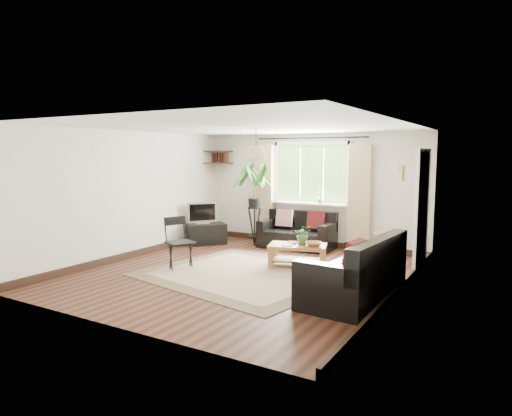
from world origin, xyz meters
The scene contains 24 objects.
floor centered at (0.00, 0.00, 0.00)m, with size 5.50×5.50×0.00m, color black.
ceiling centered at (0.00, 0.00, 2.40)m, with size 5.50×5.50×0.00m, color white.
wall_back centered at (0.00, 2.75, 1.20)m, with size 5.00×0.02×2.40m, color silver.
wall_front centered at (0.00, -2.75, 1.20)m, with size 5.00×0.02×2.40m, color silver.
wall_left centered at (-2.50, 0.00, 1.20)m, with size 0.02×5.50×2.40m, color silver.
wall_right centered at (2.50, 0.00, 1.20)m, with size 0.02×5.50×2.40m, color silver.
rug centered at (0.07, -0.08, 0.01)m, with size 3.09×2.65×0.02m, color beige.
window centered at (0.00, 2.71, 1.55)m, with size 2.50×0.16×2.16m, color white, non-canonical shape.
door centered at (2.47, 1.70, 1.00)m, with size 0.06×0.96×2.06m, color silver.
corner_shelf centered at (-2.25, 2.50, 1.89)m, with size 0.50×0.50×0.34m, color black, non-canonical shape.
pendant_lamp centered at (0.00, 0.40, 2.05)m, with size 0.36×0.36×0.54m, color beige, non-canonical shape.
wall_sconce centered at (2.43, 0.30, 1.74)m, with size 0.12×0.12×0.28m, color beige, non-canonical shape.
sofa_back centered at (-0.12, 2.30, 0.36)m, with size 1.54×0.77×0.73m, color black, non-canonical shape.
sofa_right centered at (2.00, -0.40, 0.42)m, with size 0.89×1.78×0.84m, color black, non-canonical shape.
coffee_table centered at (0.59, 0.82, 0.20)m, with size 0.98×0.54×0.40m, color brown, non-canonical shape.
table_plant centered at (0.66, 0.89, 0.57)m, with size 0.31×0.26×0.34m, color #356729.
bowl centered at (0.89, 0.82, 0.44)m, with size 0.29×0.29×0.07m, color brown.
book_a centered at (0.38, 0.66, 0.41)m, with size 0.17×0.23×0.02m, color silver.
book_b centered at (0.37, 0.86, 0.41)m, with size 0.18×0.24×0.02m, color brown.
tv_stand centered at (-2.02, 1.68, 0.22)m, with size 0.83×0.47×0.45m, color black.
tv centered at (-2.12, 1.68, 0.69)m, with size 0.64×0.21×0.49m, color #A5A5AA, non-canonical shape.
palm_stand centered at (-1.04, 2.11, 0.90)m, with size 0.70×0.70×1.80m, color black, non-canonical shape.
folding_chair centered at (-1.08, -0.30, 0.44)m, with size 0.46×0.46×0.89m, color black, non-canonical shape.
sill_plant centered at (0.25, 2.63, 1.06)m, with size 0.14×0.10×0.27m, color #2D6023.
Camera 1 is at (3.91, -6.26, 1.97)m, focal length 32.00 mm.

